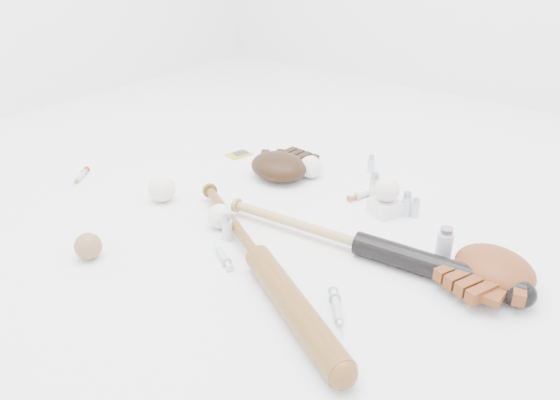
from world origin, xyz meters
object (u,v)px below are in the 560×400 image
Objects in this scene: bat_wood at (259,258)px; pedestal at (385,207)px; glove_dark at (279,166)px; bat_dark at (360,244)px.

bat_wood reaches higher than pedestal.
glove_dark reaches higher than bat_wood.
glove_dark is 3.05× the size of pedestal.
bat_wood is 11.24× the size of pedestal.
bat_wood is at bearing -52.67° from glove_dark.
pedestal is (-0.05, 0.23, -0.01)m from bat_dark.
glove_dark reaches higher than pedestal.
pedestal is (0.11, 0.44, -0.01)m from bat_wood.
bat_wood is (-0.16, -0.21, 0.00)m from bat_dark.
bat_dark is at bearing 81.45° from bat_wood.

